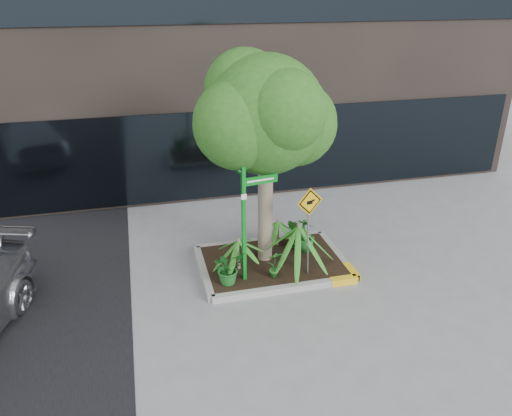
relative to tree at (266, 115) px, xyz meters
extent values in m
plane|color=gray|center=(-0.06, -0.49, -3.50)|extent=(80.00, 80.00, 0.00)
cube|color=#9E9E99|center=(0.14, 0.91, -3.43)|extent=(3.20, 0.15, 0.15)
cube|color=#9E9E99|center=(0.14, -1.29, -3.43)|extent=(3.20, 0.15, 0.15)
cube|color=#9E9E99|center=(-1.46, -0.19, -3.43)|extent=(0.15, 2.20, 0.15)
cube|color=#9E9E99|center=(1.74, -0.19, -3.43)|extent=(0.15, 2.20, 0.15)
cube|color=yellow|center=(1.44, -1.29, -3.43)|extent=(0.60, 0.17, 0.15)
cube|color=black|center=(0.14, -0.19, -3.38)|extent=(3.05, 2.05, 0.06)
cylinder|color=gray|center=(0.00, -0.02, -1.96)|extent=(0.33, 0.33, 3.09)
cylinder|color=gray|center=(0.11, -0.02, -0.82)|extent=(0.59, 0.17, 1.00)
sphere|color=#255819|center=(0.00, -0.02, 0.00)|extent=(2.48, 2.48, 2.48)
sphere|color=#255819|center=(0.72, 0.29, -0.30)|extent=(1.86, 1.86, 1.86)
sphere|color=#255819|center=(-0.62, -0.22, -0.10)|extent=(1.86, 1.86, 1.86)
sphere|color=#255819|center=(0.21, -0.64, 0.21)|extent=(1.65, 1.65, 1.65)
sphere|color=#255819|center=(-0.31, 0.50, 0.42)|extent=(1.75, 1.75, 1.75)
cylinder|color=gray|center=(0.60, -0.57, -2.81)|extent=(0.07, 0.07, 1.08)
cylinder|color=gray|center=(-0.69, -0.34, -2.98)|extent=(0.07, 0.07, 0.75)
cylinder|color=gray|center=(0.47, 0.53, -3.03)|extent=(0.07, 0.07, 0.65)
imported|color=#1C6321|center=(-1.02, -0.85, -2.99)|extent=(0.87, 0.87, 0.72)
imported|color=#1D611F|center=(1.00, 0.09, -2.94)|extent=(0.65, 0.65, 0.83)
imported|color=#1F641F|center=(-0.02, -0.89, -3.03)|extent=(0.36, 0.36, 0.65)
imported|color=#1D5518|center=(0.82, 0.30, -2.98)|extent=(0.48, 0.48, 0.75)
cube|color=#0B821C|center=(-0.66, -0.79, -2.15)|extent=(0.09, 0.09, 2.71)
cube|color=#0B821C|center=(-0.30, -0.73, -1.13)|extent=(0.75, 0.14, 0.17)
cube|color=#0B821C|center=(-0.72, -0.43, -0.94)|extent=(0.14, 0.75, 0.17)
cube|color=white|center=(-0.30, -0.75, -1.13)|extent=(0.57, 0.09, 0.04)
cube|color=white|center=(-0.73, -0.43, -0.94)|extent=(0.09, 0.57, 0.04)
cube|color=white|center=(-0.66, -0.83, -1.42)|extent=(0.12, 0.02, 0.12)
cylinder|color=slate|center=(0.73, -0.84, -2.44)|extent=(0.08, 0.16, 1.83)
cube|color=#F1B60C|center=(0.73, -0.86, -1.66)|extent=(0.60, 0.17, 0.61)
cube|color=black|center=(0.73, -0.87, -1.66)|extent=(0.53, 0.14, 0.55)
cube|color=#F1B60C|center=(0.73, -0.88, -1.66)|extent=(0.45, 0.12, 0.46)
cube|color=black|center=(0.72, -0.88, -1.67)|extent=(0.14, 0.04, 0.08)
camera|label=1|loc=(-2.67, -9.76, 2.45)|focal=35.00mm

